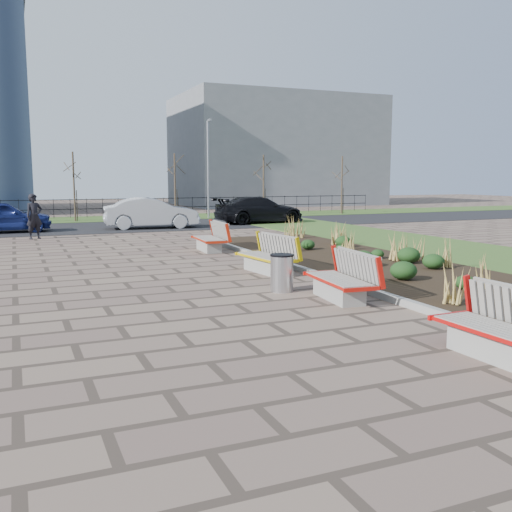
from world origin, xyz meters
name	(u,v)px	position (x,y,z in m)	size (l,w,h in m)	color
ground	(243,341)	(0.00, 0.00, 0.00)	(120.00, 120.00, 0.00)	brown
planting_bed	(383,268)	(6.25, 5.00, 0.05)	(4.50, 18.00, 0.10)	black
planting_curb	(310,272)	(3.92, 5.00, 0.07)	(0.16, 18.00, 0.15)	gray
grass_verge_near	(509,259)	(11.00, 5.00, 0.02)	(5.00, 38.00, 0.04)	#33511E
grass_verge_far	(73,220)	(0.00, 28.00, 0.02)	(80.00, 5.00, 0.04)	#33511E
road	(84,228)	(0.00, 22.00, 0.01)	(80.00, 7.00, 0.02)	black
bench_a	(500,326)	(3.00, -2.33, 0.50)	(0.90, 2.10, 1.00)	red
bench_b	(339,277)	(3.00, 2.05, 0.50)	(0.90, 2.10, 1.00)	red
bench_c	(265,254)	(3.00, 5.88, 0.50)	(0.90, 2.10, 1.00)	#DCB50B
bench_d	(209,237)	(3.00, 10.81, 0.50)	(0.90, 2.10, 1.00)	red
litter_bin	(282,273)	(2.28, 3.34, 0.42)	(0.52, 0.52, 0.84)	#B2B2B7
pedestrian	(34,216)	(-2.50, 17.41, 0.95)	(0.69, 0.46, 1.90)	black
car_blue	(2,217)	(-3.81, 20.80, 0.76)	(1.75, 4.36, 1.49)	navy
car_silver	(151,213)	(3.12, 20.41, 0.79)	(1.64, 4.70, 1.55)	#A9ABB1
car_black	(259,210)	(9.43, 21.25, 0.76)	(2.08, 5.11, 1.48)	black
tree_c	(74,187)	(0.00, 26.50, 2.04)	(1.40, 1.40, 4.00)	#4C3D2D
tree_d	(175,186)	(6.00, 26.50, 2.04)	(1.40, 1.40, 4.00)	#4C3D2D
tree_e	(264,185)	(12.00, 26.50, 2.04)	(1.40, 1.40, 4.00)	#4C3D2D
tree_f	(342,185)	(18.00, 26.50, 2.04)	(1.40, 1.40, 4.00)	#4C3D2D
lamp_east	(208,170)	(8.00, 26.00, 3.04)	(0.24, 0.60, 6.00)	gray
railing_fence	(70,208)	(0.00, 29.50, 0.64)	(44.00, 0.10, 1.20)	black
building_grey	(275,152)	(20.00, 42.00, 5.00)	(18.00, 12.00, 10.00)	slate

